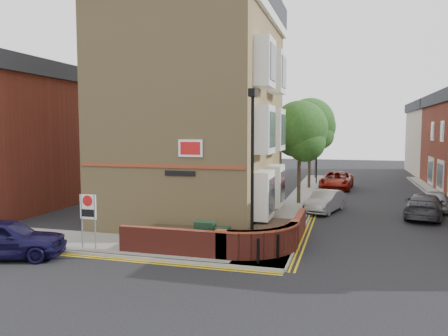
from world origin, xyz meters
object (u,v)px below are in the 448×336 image
(silver_car_near, at_px, (325,201))
(lamppost, at_px, (252,172))
(utility_cabinet_large, at_px, (205,237))
(navy_hatchback, at_px, (4,239))
(zone_sign, at_px, (88,211))

(silver_car_near, bearing_deg, lamppost, -84.78)
(utility_cabinet_large, relative_size, navy_hatchback, 0.27)
(lamppost, distance_m, silver_car_near, 11.15)
(lamppost, distance_m, navy_hatchback, 9.81)
(navy_hatchback, bearing_deg, lamppost, -94.02)
(zone_sign, distance_m, navy_hatchback, 3.21)
(lamppost, distance_m, utility_cabinet_large, 3.24)
(lamppost, height_order, zone_sign, lamppost)
(lamppost, relative_size, silver_car_near, 1.61)
(utility_cabinet_large, bearing_deg, navy_hatchback, -160.51)
(silver_car_near, bearing_deg, zone_sign, -110.93)
(lamppost, height_order, utility_cabinet_large, lamppost)
(zone_sign, height_order, navy_hatchback, zone_sign)
(utility_cabinet_large, bearing_deg, zone_sign, -170.31)
(lamppost, bearing_deg, utility_cabinet_large, 176.99)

